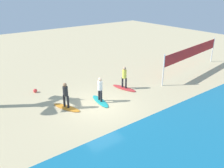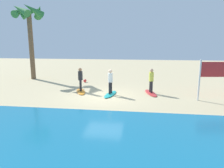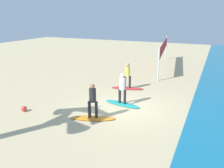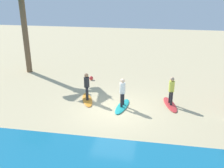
{
  "view_description": "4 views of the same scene",
  "coord_description": "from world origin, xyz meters",
  "views": [
    {
      "loc": [
        7.85,
        11.61,
        7.22
      ],
      "look_at": [
        -1.05,
        0.01,
        1.26
      ],
      "focal_mm": 38.66,
      "sensor_mm": 36.0,
      "label": 1
    },
    {
      "loc": [
        -2.32,
        12.88,
        3.46
      ],
      "look_at": [
        -0.49,
        -0.5,
        0.74
      ],
      "focal_mm": 32.94,
      "sensor_mm": 36.0,
      "label": 2
    },
    {
      "loc": [
        10.42,
        3.92,
        4.69
      ],
      "look_at": [
        -1.04,
        -1.32,
        0.88
      ],
      "focal_mm": 36.96,
      "sensor_mm": 36.0,
      "label": 3
    },
    {
      "loc": [
        -2.12,
        12.82,
        6.5
      ],
      "look_at": [
        0.32,
        -1.01,
        1.15
      ],
      "focal_mm": 41.28,
      "sensor_mm": 36.0,
      "label": 4
    }
  ],
  "objects": [
    {
      "name": "surfboard_teal",
      "position": [
        -0.39,
        -0.41,
        0.04
      ],
      "size": [
        0.88,
        2.16,
        0.09
      ],
      "primitive_type": "ellipsoid",
      "rotation": [
        0.0,
        0.0,
        1.42
      ],
      "color": "teal",
      "rests_on": "ground"
    },
    {
      "name": "surfer_orange",
      "position": [
        1.84,
        -0.97,
        1.04
      ],
      "size": [
        0.32,
        0.44,
        1.64
      ],
      "color": "#232328",
      "rests_on": "surfboard_orange"
    },
    {
      "name": "surfboard_orange",
      "position": [
        1.84,
        -0.97,
        0.04
      ],
      "size": [
        1.28,
        2.16,
        0.09
      ],
      "primitive_type": "ellipsoid",
      "rotation": [
        0.0,
        0.0,
        1.94
      ],
      "color": "orange",
      "rests_on": "ground"
    },
    {
      "name": "beach_ball",
      "position": [
        2.5,
        -4.57,
        0.14
      ],
      "size": [
        0.28,
        0.28,
        0.28
      ],
      "primitive_type": "sphere",
      "color": "#E53838",
      "rests_on": "ground"
    },
    {
      "name": "surfer_teal",
      "position": [
        -0.39,
        -0.41,
        1.04
      ],
      "size": [
        0.32,
        0.46,
        1.64
      ],
      "color": "#232328",
      "rests_on": "surfboard_teal"
    },
    {
      "name": "surfer_red",
      "position": [
        -3.1,
        -1.16,
        1.04
      ],
      "size": [
        0.32,
        0.45,
        1.64
      ],
      "color": "#232328",
      "rests_on": "surfboard_red"
    },
    {
      "name": "ground_plane",
      "position": [
        0.0,
        0.0,
        0.0
      ],
      "size": [
        60.0,
        60.0,
        0.0
      ],
      "primitive_type": "plane",
      "color": "#CCB789"
    },
    {
      "name": "surfboard_red",
      "position": [
        -3.1,
        -1.16,
        0.04
      ],
      "size": [
        1.03,
        2.17,
        0.09
      ],
      "primitive_type": "ellipsoid",
      "rotation": [
        0.0,
        0.0,
        1.81
      ],
      "color": "red",
      "rests_on": "ground"
    }
  ]
}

